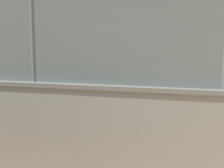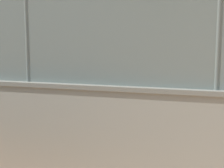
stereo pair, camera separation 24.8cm
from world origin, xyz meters
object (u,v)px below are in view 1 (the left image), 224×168
(player_baseline_waiting, at_px, (120,64))
(player_near_wall_returning, at_px, (219,103))
(spare_ball_by_wall, at_px, (0,147))
(sports_ball, at_px, (119,83))

(player_baseline_waiting, distance_m, player_near_wall_returning, 11.17)
(player_baseline_waiting, height_order, spare_ball_by_wall, player_baseline_waiting)
(player_baseline_waiting, height_order, player_near_wall_returning, player_baseline_waiting)
(player_near_wall_returning, relative_size, sports_ball, 18.69)
(player_near_wall_returning, xyz_separation_m, sports_ball, (5.12, -8.54, -0.84))
(player_near_wall_returning, relative_size, spare_ball_by_wall, 7.62)
(player_near_wall_returning, distance_m, spare_ball_by_wall, 5.50)
(player_baseline_waiting, xyz_separation_m, spare_ball_by_wall, (-0.62, 12.45, -0.90))
(player_baseline_waiting, bearing_deg, player_near_wall_returning, 118.74)
(spare_ball_by_wall, bearing_deg, player_baseline_waiting, -87.16)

